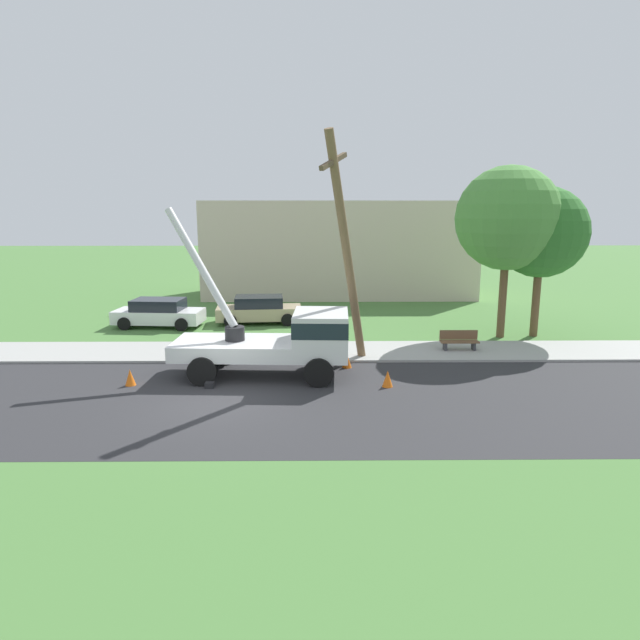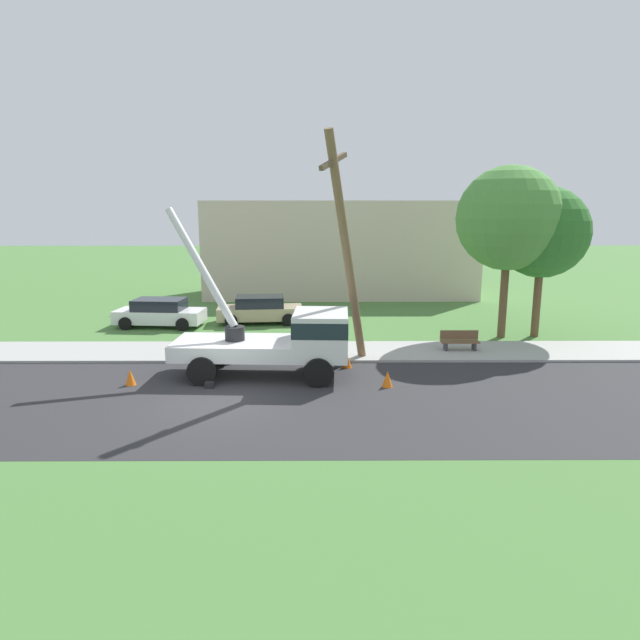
% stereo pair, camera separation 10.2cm
% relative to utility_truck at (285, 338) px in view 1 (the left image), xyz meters
% --- Properties ---
extents(ground_plane, '(120.00, 120.00, 0.00)m').
position_rel_utility_truck_xyz_m(ground_plane, '(-1.91, 9.40, -1.41)').
color(ground_plane, '#477538').
extents(road_asphalt, '(80.00, 8.44, 0.01)m').
position_rel_utility_truck_xyz_m(road_asphalt, '(-1.91, -2.60, -1.40)').
color(road_asphalt, '#2B2B2D').
rests_on(road_asphalt, ground).
extents(sidewalk_strip, '(80.00, 3.14, 0.10)m').
position_rel_utility_truck_xyz_m(sidewalk_strip, '(-1.91, 3.19, -1.36)').
color(sidewalk_strip, '#9E9E99').
rests_on(sidewalk_strip, ground).
extents(utility_truck, '(6.75, 3.21, 5.98)m').
position_rel_utility_truck_xyz_m(utility_truck, '(0.00, 0.00, 0.00)').
color(utility_truck, silver).
rests_on(utility_truck, ground).
extents(leaning_utility_pole, '(2.00, 3.22, 8.62)m').
position_rel_utility_truck_xyz_m(leaning_utility_pole, '(2.24, 1.08, 3.01)').
color(leaning_utility_pole, brown).
rests_on(leaning_utility_pole, ground).
extents(traffic_cone_ahead, '(0.36, 0.36, 0.56)m').
position_rel_utility_truck_xyz_m(traffic_cone_ahead, '(3.54, -1.31, -1.13)').
color(traffic_cone_ahead, orange).
rests_on(traffic_cone_ahead, ground).
extents(traffic_cone_behind, '(0.36, 0.36, 0.56)m').
position_rel_utility_truck_xyz_m(traffic_cone_behind, '(-5.23, -1.06, -1.13)').
color(traffic_cone_behind, orange).
rests_on(traffic_cone_behind, ground).
extents(traffic_cone_curbside, '(0.36, 0.36, 0.56)m').
position_rel_utility_truck_xyz_m(traffic_cone_curbside, '(2.30, 0.97, -1.13)').
color(traffic_cone_curbside, orange).
rests_on(traffic_cone_curbside, ground).
extents(parked_sedan_white, '(4.54, 2.26, 1.42)m').
position_rel_utility_truck_xyz_m(parked_sedan_white, '(-6.85, 8.39, -0.70)').
color(parked_sedan_white, silver).
rests_on(parked_sedan_white, ground).
extents(parked_sedan_tan, '(4.53, 2.25, 1.42)m').
position_rel_utility_truck_xyz_m(parked_sedan_tan, '(-1.83, 9.24, -0.70)').
color(parked_sedan_tan, tan).
rests_on(parked_sedan_tan, ground).
extents(park_bench, '(1.60, 0.45, 0.90)m').
position_rel_utility_truck_xyz_m(park_bench, '(7.15, 3.26, -0.95)').
color(park_bench, brown).
rests_on(park_bench, ground).
extents(roadside_tree_near, '(4.69, 4.69, 7.84)m').
position_rel_utility_truck_xyz_m(roadside_tree_near, '(9.80, 5.92, 4.07)').
color(roadside_tree_near, brown).
rests_on(roadside_tree_near, ground).
extents(roadside_tree_far, '(4.15, 4.15, 6.94)m').
position_rel_utility_truck_xyz_m(roadside_tree_far, '(11.44, 6.12, 3.43)').
color(roadside_tree_far, brown).
rests_on(roadside_tree_far, ground).
extents(lowrise_building_backdrop, '(18.00, 6.00, 6.40)m').
position_rel_utility_truck_xyz_m(lowrise_building_backdrop, '(2.74, 18.75, 1.79)').
color(lowrise_building_backdrop, beige).
rests_on(lowrise_building_backdrop, ground).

